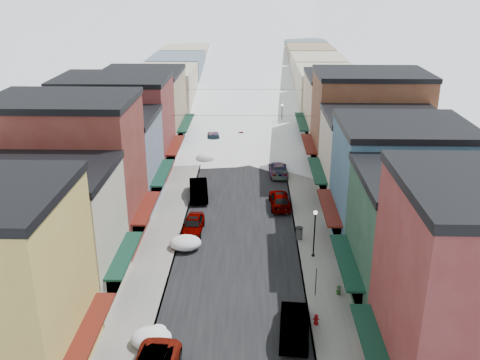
# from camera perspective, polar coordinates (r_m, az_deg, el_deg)

# --- Properties ---
(road) EXTENTS (10.00, 160.00, 0.01)m
(road) POSITION_cam_1_polar(r_m,az_deg,el_deg) (82.71, 0.58, 6.09)
(road) COLOR black
(road) RESTS_ON ground
(sidewalk_left) EXTENTS (3.20, 160.00, 0.15)m
(sidewalk_left) POSITION_cam_1_polar(r_m,az_deg,el_deg) (83.05, -4.00, 6.15)
(sidewalk_left) COLOR gray
(sidewalk_left) RESTS_ON ground
(sidewalk_right) EXTENTS (3.20, 160.00, 0.15)m
(sidewalk_right) POSITION_cam_1_polar(r_m,az_deg,el_deg) (82.85, 5.18, 6.08)
(sidewalk_right) COLOR gray
(sidewalk_right) RESTS_ON ground
(curb_left) EXTENTS (0.10, 160.00, 0.15)m
(curb_left) POSITION_cam_1_polar(r_m,az_deg,el_deg) (82.92, -2.93, 6.15)
(curb_left) COLOR slate
(curb_left) RESTS_ON ground
(curb_right) EXTENTS (0.10, 160.00, 0.15)m
(curb_right) POSITION_cam_1_polar(r_m,az_deg,el_deg) (82.77, 4.10, 6.10)
(curb_right) COLOR slate
(curb_right) RESTS_ON ground
(bldg_l_cream) EXTENTS (11.30, 8.20, 9.50)m
(bldg_l_cream) POSITION_cam_1_polar(r_m,az_deg,el_deg) (39.14, -20.41, -5.36)
(bldg_l_cream) COLOR beige
(bldg_l_cream) RESTS_ON ground
(bldg_l_brick_near) EXTENTS (12.30, 8.20, 12.50)m
(bldg_l_brick_near) POSITION_cam_1_polar(r_m,az_deg,el_deg) (45.63, -17.71, 0.76)
(bldg_l_brick_near) COLOR maroon
(bldg_l_brick_near) RESTS_ON ground
(bldg_l_grayblue) EXTENTS (11.30, 9.20, 9.00)m
(bldg_l_grayblue) POSITION_cam_1_polar(r_m,az_deg,el_deg) (53.69, -14.20, 2.15)
(bldg_l_grayblue) COLOR slate
(bldg_l_grayblue) RESTS_ON ground
(bldg_l_brick_far) EXTENTS (13.30, 9.20, 11.00)m
(bldg_l_brick_far) POSITION_cam_1_polar(r_m,az_deg,el_deg) (61.98, -13.05, 5.72)
(bldg_l_brick_far) COLOR maroon
(bldg_l_brick_far) RESTS_ON ground
(bldg_l_tan) EXTENTS (11.30, 11.20, 10.00)m
(bldg_l_tan) POSITION_cam_1_polar(r_m,az_deg,el_deg) (71.32, -10.32, 7.47)
(bldg_l_tan) COLOR #9C8766
(bldg_l_tan) RESTS_ON ground
(bldg_r_green) EXTENTS (11.30, 9.20, 9.50)m
(bldg_r_green) POSITION_cam_1_polar(r_m,az_deg,el_deg) (37.87, 19.83, -6.19)
(bldg_r_green) COLOR #204331
(bldg_r_green) RESTS_ON ground
(bldg_r_blue) EXTENTS (11.30, 9.20, 10.50)m
(bldg_r_blue) POSITION_cam_1_polar(r_m,az_deg,el_deg) (45.53, 16.60, -0.50)
(bldg_r_blue) COLOR #345A76
(bldg_r_blue) RESTS_ON ground
(bldg_r_cream) EXTENTS (12.30, 9.20, 9.00)m
(bldg_r_cream) POSITION_cam_1_polar(r_m,az_deg,el_deg) (54.11, 14.72, 2.24)
(bldg_r_cream) COLOR beige
(bldg_r_cream) RESTS_ON ground
(bldg_r_brick_far) EXTENTS (13.30, 9.20, 11.50)m
(bldg_r_brick_far) POSITION_cam_1_polar(r_m,az_deg,el_deg) (62.29, 13.51, 5.99)
(bldg_r_brick_far) COLOR brown
(bldg_r_brick_far) RESTS_ON ground
(bldg_r_tan) EXTENTS (11.30, 11.20, 9.50)m
(bldg_r_tan) POSITION_cam_1_polar(r_m,az_deg,el_deg) (71.87, 11.11, 7.32)
(bldg_r_tan) COLOR tan
(bldg_r_tan) RESTS_ON ground
(distant_blocks) EXTENTS (34.00, 55.00, 8.00)m
(distant_blocks) POSITION_cam_1_polar(r_m,az_deg,el_deg) (104.37, 0.80, 11.46)
(distant_blocks) COLOR gray
(distant_blocks) RESTS_ON ground
(overhead_cables) EXTENTS (16.40, 15.04, 0.04)m
(overhead_cables) POSITION_cam_1_polar(r_m,az_deg,el_deg) (69.10, 0.43, 8.39)
(overhead_cables) COLOR black
(overhead_cables) RESTS_ON ground
(car_silver_sedan) EXTENTS (1.86, 4.30, 1.45)m
(car_silver_sedan) POSITION_cam_1_polar(r_m,az_deg,el_deg) (47.46, -5.01, -4.74)
(car_silver_sedan) COLOR #A8ACB1
(car_silver_sedan) RESTS_ON ground
(car_dark_hatch) EXTENTS (2.45, 5.35, 1.70)m
(car_dark_hatch) POSITION_cam_1_polar(r_m,az_deg,el_deg) (54.59, -4.45, -1.03)
(car_dark_hatch) COLOR black
(car_dark_hatch) RESTS_ON ground
(car_silver_wagon) EXTENTS (2.92, 5.77, 1.61)m
(car_silver_wagon) POSITION_cam_1_polar(r_m,az_deg,el_deg) (71.36, -2.86, 4.30)
(car_silver_wagon) COLOR gray
(car_silver_wagon) RESTS_ON ground
(car_green_sedan) EXTENTS (2.12, 5.14, 1.65)m
(car_green_sedan) POSITION_cam_1_polar(r_m,az_deg,el_deg) (34.79, 5.80, -15.09)
(car_green_sedan) COLOR black
(car_green_sedan) RESTS_ON ground
(car_gray_suv) EXTENTS (2.15, 4.86, 1.62)m
(car_gray_suv) POSITION_cam_1_polar(r_m,az_deg,el_deg) (52.36, 4.27, -2.06)
(car_gray_suv) COLOR #9FA1A8
(car_gray_suv) RESTS_ON ground
(car_black_sedan) EXTENTS (2.20, 5.06, 1.45)m
(car_black_sedan) POSITION_cam_1_polar(r_m,az_deg,el_deg) (60.79, 4.11, 1.19)
(car_black_sedan) COLOR black
(car_black_sedan) RESTS_ON ground
(car_lane_silver) EXTENTS (2.12, 4.64, 1.54)m
(car_lane_silver) POSITION_cam_1_polar(r_m,az_deg,el_deg) (72.91, -0.06, 4.66)
(car_lane_silver) COLOR gray
(car_lane_silver) RESTS_ON ground
(car_lane_white) EXTENTS (3.07, 6.14, 1.67)m
(car_lane_white) POSITION_cam_1_polar(r_m,az_deg,el_deg) (89.31, 1.79, 7.75)
(car_lane_white) COLOR silver
(car_lane_white) RESTS_ON ground
(fire_hydrant) EXTENTS (0.43, 0.32, 0.73)m
(fire_hydrant) POSITION_cam_1_polar(r_m,az_deg,el_deg) (35.97, 8.12, -14.53)
(fire_hydrant) COLOR #A6080C
(fire_hydrant) RESTS_ON sidewalk_right
(parking_sign) EXTENTS (0.06, 0.29, 2.15)m
(parking_sign) POSITION_cam_1_polar(r_m,az_deg,el_deg) (38.25, 8.11, -10.50)
(parking_sign) COLOR black
(parking_sign) RESTS_ON sidewalk_right
(trash_can) EXTENTS (0.64, 0.64, 1.08)m
(trash_can) POSITION_cam_1_polar(r_m,az_deg,el_deg) (46.08, 6.32, -5.65)
(trash_can) COLOR #56585B
(trash_can) RESTS_ON sidewalk_right
(streetlamp_near) EXTENTS (0.33, 0.33, 3.99)m
(streetlamp_near) POSITION_cam_1_polar(r_m,az_deg,el_deg) (42.67, 7.97, -5.06)
(streetlamp_near) COLOR black
(streetlamp_near) RESTS_ON sidewalk_right
(streetlamp_far) EXTENTS (0.34, 0.34, 4.04)m
(streetlamp_far) POSITION_cam_1_polar(r_m,az_deg,el_deg) (77.29, 4.49, 7.02)
(streetlamp_far) COLOR black
(streetlamp_far) RESTS_ON sidewalk_right
(planter_far) EXTENTS (0.44, 0.44, 0.64)m
(planter_far) POSITION_cam_1_polar(r_m,az_deg,el_deg) (39.14, 10.47, -11.48)
(planter_far) COLOR #2F5928
(planter_far) RESTS_ON sidewalk_right
(snow_pile_near) EXTENTS (2.52, 2.75, 1.06)m
(snow_pile_near) POSITION_cam_1_polar(r_m,az_deg,el_deg) (34.55, -9.38, -16.24)
(snow_pile_near) COLOR white
(snow_pile_near) RESTS_ON ground
(snow_pile_mid) EXTENTS (2.64, 2.82, 1.12)m
(snow_pile_mid) POSITION_cam_1_polar(r_m,az_deg,el_deg) (44.84, -5.80, -6.65)
(snow_pile_mid) COLOR white
(snow_pile_mid) RESTS_ON ground
(snow_pile_far) EXTENTS (2.34, 2.64, 0.99)m
(snow_pile_far) POSITION_cam_1_polar(r_m,az_deg,el_deg) (65.46, -3.65, 2.43)
(snow_pile_far) COLOR white
(snow_pile_far) RESTS_ON ground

